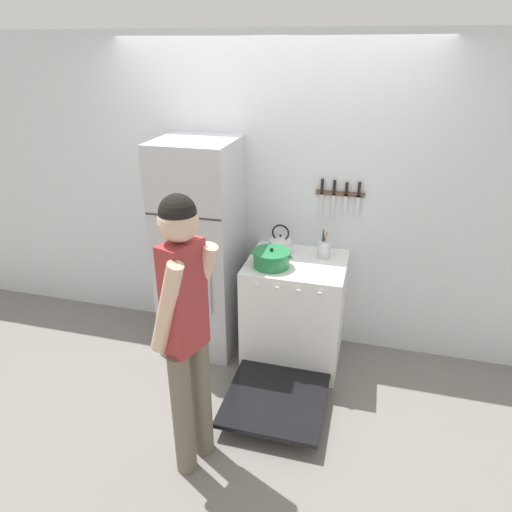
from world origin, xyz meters
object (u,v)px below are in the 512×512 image
at_px(refrigerator, 201,250).
at_px(tea_kettle, 280,244).
at_px(stove_range, 294,313).
at_px(utensil_jar, 324,249).
at_px(dutch_oven_pot, 271,259).
at_px(person, 186,326).

distance_m(refrigerator, tea_kettle, 0.66).
distance_m(stove_range, utensil_jar, 0.59).
distance_m(stove_range, tea_kettle, 0.58).
bearing_deg(tea_kettle, dutch_oven_pot, -92.89).
relative_size(refrigerator, tea_kettle, 7.35).
height_order(refrigerator, tea_kettle, refrigerator).
distance_m(refrigerator, utensil_jar, 1.01).
bearing_deg(tea_kettle, person, -100.29).
bearing_deg(refrigerator, dutch_oven_pot, -13.57).
distance_m(stove_range, dutch_oven_pot, 0.55).
bearing_deg(stove_range, utensil_jar, 42.68).
distance_m(refrigerator, person, 1.31).
xyz_separation_m(dutch_oven_pot, utensil_jar, (0.37, 0.27, 0.01)).
distance_m(refrigerator, stove_range, 0.93).
bearing_deg(person, utensil_jar, -5.35).
distance_m(stove_range, person, 1.37).
xyz_separation_m(stove_range, person, (-0.41, -1.18, 0.57)).
bearing_deg(utensil_jar, tea_kettle, -178.90).
relative_size(tea_kettle, utensil_jar, 0.86).
height_order(refrigerator, stove_range, refrigerator).
distance_m(tea_kettle, person, 1.38).
bearing_deg(utensil_jar, person, -113.70).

